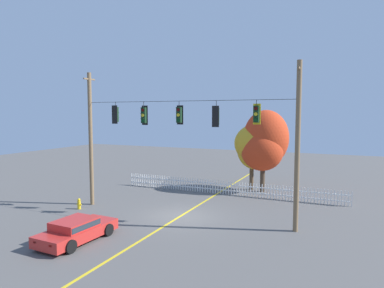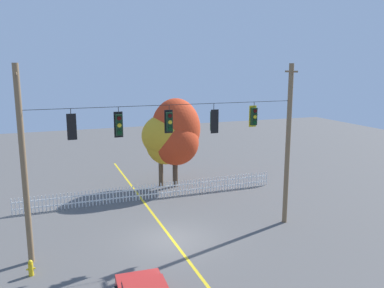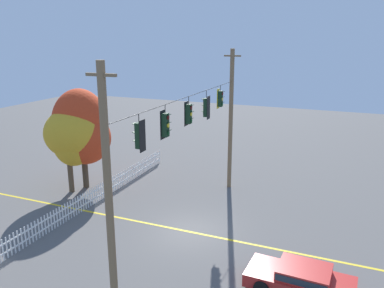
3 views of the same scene
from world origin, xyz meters
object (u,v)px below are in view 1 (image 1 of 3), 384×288
at_px(traffic_signal_eastbound_side, 256,114).
at_px(autumn_maple_mid, 264,143).
at_px(traffic_signal_westbound_side, 116,115).
at_px(fire_hydrant, 79,204).
at_px(traffic_signal_northbound_primary, 216,116).
at_px(autumn_maple_near_fence, 257,146).
at_px(traffic_signal_northbound_secondary, 179,115).
at_px(parked_car, 76,230).
at_px(traffic_signal_southbound_primary, 144,115).

distance_m(traffic_signal_eastbound_side, autumn_maple_mid, 9.48).
height_order(traffic_signal_westbound_side, fire_hydrant, traffic_signal_westbound_side).
bearing_deg(traffic_signal_northbound_primary, traffic_signal_eastbound_side, 0.47).
relative_size(traffic_signal_eastbound_side, autumn_maple_near_fence, 0.25).
relative_size(traffic_signal_northbound_secondary, traffic_signal_eastbound_side, 1.05).
distance_m(traffic_signal_westbound_side, traffic_signal_northbound_secondary, 4.73).
distance_m(traffic_signal_westbound_side, traffic_signal_northbound_primary, 7.17).
relative_size(traffic_signal_northbound_secondary, parked_car, 0.33).
distance_m(traffic_signal_westbound_side, traffic_signal_eastbound_side, 9.55).
bearing_deg(traffic_signal_westbound_side, traffic_signal_eastbound_side, 0.12).
distance_m(traffic_signal_southbound_primary, traffic_signal_eastbound_side, 7.36).
xyz_separation_m(traffic_signal_northbound_secondary, traffic_signal_northbound_primary, (2.43, -0.02, -0.08)).
distance_m(traffic_signal_southbound_primary, autumn_maple_mid, 11.03).
height_order(traffic_signal_northbound_primary, autumn_maple_mid, traffic_signal_northbound_primary).
xyz_separation_m(traffic_signal_northbound_secondary, fire_hydrant, (-6.90, -1.36, -6.00)).
relative_size(traffic_signal_eastbound_side, parked_car, 0.32).
relative_size(traffic_signal_westbound_side, fire_hydrant, 1.95).
relative_size(traffic_signal_northbound_secondary, traffic_signal_northbound_primary, 0.93).
height_order(traffic_signal_northbound_secondary, autumn_maple_near_fence, traffic_signal_northbound_secondary).
distance_m(traffic_signal_northbound_primary, autumn_maple_mid, 9.39).
bearing_deg(parked_car, traffic_signal_westbound_side, 107.56).
xyz_separation_m(traffic_signal_westbound_side, traffic_signal_eastbound_side, (9.55, 0.02, 0.04)).
bearing_deg(autumn_maple_near_fence, traffic_signal_eastbound_side, -76.72).
height_order(traffic_signal_southbound_primary, autumn_maple_near_fence, traffic_signal_southbound_primary).
distance_m(traffic_signal_eastbound_side, autumn_maple_near_fence, 9.85).
height_order(traffic_signal_northbound_secondary, traffic_signal_eastbound_side, same).
bearing_deg(traffic_signal_eastbound_side, traffic_signal_northbound_secondary, 180.00).
height_order(traffic_signal_northbound_secondary, traffic_signal_northbound_primary, same).
relative_size(traffic_signal_northbound_primary, traffic_signal_eastbound_side, 1.13).
distance_m(traffic_signal_westbound_side, autumn_maple_mid, 12.36).
height_order(traffic_signal_northbound_primary, parked_car, traffic_signal_northbound_primary).
bearing_deg(traffic_signal_westbound_side, fire_hydrant, -148.31).
relative_size(traffic_signal_westbound_side, parked_car, 0.33).
height_order(parked_car, fire_hydrant, parked_car).
distance_m(traffic_signal_eastbound_side, parked_car, 11.36).
xyz_separation_m(traffic_signal_westbound_side, fire_hydrant, (-2.16, -1.34, -6.02)).
bearing_deg(autumn_maple_mid, autumn_maple_near_fence, 166.08).
height_order(traffic_signal_northbound_primary, autumn_maple_near_fence, traffic_signal_northbound_primary).
relative_size(traffic_signal_southbound_primary, fire_hydrant, 2.04).
xyz_separation_m(traffic_signal_southbound_primary, traffic_signal_northbound_primary, (4.98, -0.02, -0.06)).
xyz_separation_m(traffic_signal_westbound_side, autumn_maple_mid, (8.06, 9.08, -2.31)).
bearing_deg(traffic_signal_southbound_primary, autumn_maple_near_fence, 60.70).
xyz_separation_m(traffic_signal_southbound_primary, fire_hydrant, (-4.36, -1.36, -5.98)).
bearing_deg(traffic_signal_northbound_secondary, traffic_signal_westbound_side, -179.77).
distance_m(traffic_signal_westbound_side, parked_car, 8.59).
xyz_separation_m(traffic_signal_eastbound_side, autumn_maple_near_fence, (-2.18, 9.23, -2.64)).
relative_size(traffic_signal_southbound_primary, traffic_signal_northbound_primary, 0.97).
bearing_deg(parked_car, autumn_maple_mid, 67.94).
relative_size(traffic_signal_southbound_primary, parked_car, 0.35).
distance_m(traffic_signal_westbound_side, traffic_signal_southbound_primary, 2.19).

